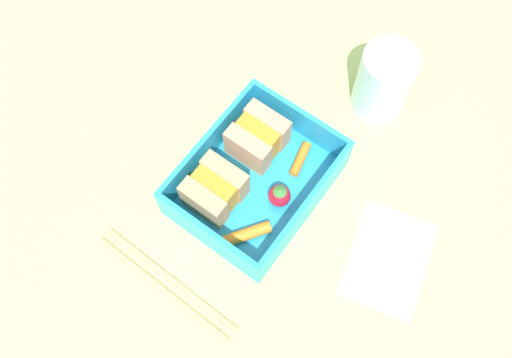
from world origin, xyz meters
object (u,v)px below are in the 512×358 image
at_px(carrot_stick_left, 247,234).
at_px(carrot_stick_far_left, 300,159).
at_px(sandwich_center_left, 258,137).
at_px(strawberry_far_left, 279,196).
at_px(drinking_glass, 384,81).
at_px(folded_napkin, 388,259).
at_px(chopstick_pair, 167,283).
at_px(sandwich_left, 215,190).

height_order(carrot_stick_left, carrot_stick_far_left, carrot_stick_left).
height_order(sandwich_center_left, strawberry_far_left, sandwich_center_left).
distance_m(strawberry_far_left, drinking_glass, 0.19).
relative_size(strawberry_far_left, folded_napkin, 0.27).
relative_size(carrot_stick_left, folded_napkin, 0.46).
distance_m(carrot_stick_left, carrot_stick_far_left, 0.11).
bearing_deg(drinking_glass, folded_napkin, -144.79).
bearing_deg(chopstick_pair, drinking_glass, -10.76).
bearing_deg(carrot_stick_far_left, strawberry_far_left, -171.49).
height_order(sandwich_center_left, chopstick_pair, sandwich_center_left).
bearing_deg(carrot_stick_far_left, chopstick_pair, 170.06).
height_order(sandwich_left, folded_napkin, sandwich_left).
distance_m(carrot_stick_far_left, folded_napkin, 0.15).
bearing_deg(folded_napkin, carrot_stick_far_left, 75.94).
xyz_separation_m(carrot_stick_left, drinking_glass, (0.24, -0.02, 0.03)).
bearing_deg(drinking_glass, sandwich_center_left, 151.08).
bearing_deg(strawberry_far_left, sandwich_left, 122.71).
xyz_separation_m(sandwich_left, chopstick_pair, (-0.11, -0.02, -0.03)).
height_order(carrot_stick_far_left, drinking_glass, drinking_glass).
height_order(sandwich_left, sandwich_center_left, same).
relative_size(strawberry_far_left, drinking_glass, 0.34).
height_order(strawberry_far_left, drinking_glass, drinking_glass).
distance_m(chopstick_pair, drinking_glass, 0.34).
height_order(drinking_glass, folded_napkin, drinking_glass).
bearing_deg(carrot_stick_far_left, drinking_glass, -12.03).
bearing_deg(drinking_glass, strawberry_far_left, 174.06).
bearing_deg(carrot_stick_left, sandwich_center_left, 30.38).
height_order(chopstick_pair, drinking_glass, drinking_glass).
distance_m(sandwich_left, folded_napkin, 0.21).
bearing_deg(strawberry_far_left, folded_napkin, -81.86).
bearing_deg(drinking_glass, sandwich_left, 160.51).
bearing_deg(chopstick_pair, carrot_stick_far_left, -9.94).
height_order(carrot_stick_left, chopstick_pair, carrot_stick_left).
xyz_separation_m(carrot_stick_far_left, drinking_glass, (0.13, -0.03, 0.03)).
xyz_separation_m(strawberry_far_left, carrot_stick_far_left, (0.06, 0.01, -0.01)).
relative_size(drinking_glass, folded_napkin, 0.79).
relative_size(sandwich_left, sandwich_center_left, 1.00).
height_order(strawberry_far_left, carrot_stick_far_left, strawberry_far_left).
bearing_deg(sandwich_center_left, chopstick_pair, -175.15).
bearing_deg(sandwich_center_left, carrot_stick_far_left, -75.06).
distance_m(carrot_stick_left, drinking_glass, 0.24).
bearing_deg(chopstick_pair, carrot_stick_left, -23.41).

